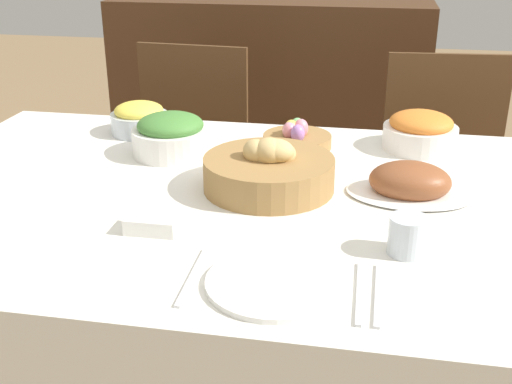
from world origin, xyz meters
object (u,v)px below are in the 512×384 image
object	(u,v)px
dinner_plate	(274,283)
fork	(193,276)
pineapple_bowl	(139,118)
spoon	(378,294)
egg_basket	(297,138)
ham_platter	(410,183)
chair_far_left	(184,161)
sideboard	(270,105)
knife	(359,292)
green_salad_bowl	(171,135)
chair_far_right	(444,178)
butter_dish	(153,224)
drinking_cup	(408,236)
bread_basket	(269,170)
carrot_bowl	(420,131)

from	to	relation	value
dinner_plate	fork	world-z (taller)	dinner_plate
pineapple_bowl	spoon	world-z (taller)	pineapple_bowl
egg_basket	ham_platter	size ratio (longest dim) A/B	0.66
chair_far_left	pineapple_bowl	xyz separation A→B (m)	(0.02, -0.46, 0.30)
chair_far_left	egg_basket	distance (m)	0.74
sideboard	knife	size ratio (longest dim) A/B	7.40
egg_basket	ham_platter	distance (m)	0.40
green_salad_bowl	fork	bearing A→B (deg)	-69.52
chair_far_right	butter_dish	xyz separation A→B (m)	(-0.67, -1.05, 0.27)
egg_basket	pineapple_bowl	size ratio (longest dim) A/B	1.13
egg_basket	dinner_plate	distance (m)	0.71
ham_platter	green_salad_bowl	bearing A→B (deg)	164.65
chair_far_right	drinking_cup	size ratio (longest dim) A/B	12.31
bread_basket	dinner_plate	xyz separation A→B (m)	(0.08, -0.41, -0.04)
egg_basket	green_salad_bowl	size ratio (longest dim) A/B	0.91
carrot_bowl	drinking_cup	size ratio (longest dim) A/B	2.70
drinking_cup	fork	bearing A→B (deg)	-156.98
fork	green_salad_bowl	bearing A→B (deg)	109.73
ham_platter	carrot_bowl	distance (m)	0.33
ham_platter	knife	distance (m)	0.44
sideboard	butter_dish	distance (m)	1.89
fork	ham_platter	bearing A→B (deg)	48.04
pineapple_bowl	green_salad_bowl	bearing A→B (deg)	-47.54
ham_platter	fork	bearing A→B (deg)	-131.21
chair_far_left	fork	xyz separation A→B (m)	(0.38, -1.21, 0.26)
chair_far_right	chair_far_left	world-z (taller)	same
chair_far_left	drinking_cup	world-z (taller)	chair_far_left
green_salad_bowl	chair_far_right	bearing A→B (deg)	38.42
drinking_cup	carrot_bowl	bearing A→B (deg)	85.09
chair_far_left	carrot_bowl	bearing A→B (deg)	-24.91
bread_basket	butter_dish	xyz separation A→B (m)	(-0.19, -0.25, -0.03)
egg_basket	sideboard	bearing A→B (deg)	102.16
ham_platter	green_salad_bowl	world-z (taller)	green_salad_bowl
green_salad_bowl	fork	xyz separation A→B (m)	(0.22, -0.60, -0.05)
sideboard	egg_basket	bearing A→B (deg)	-77.84
dinner_plate	fork	distance (m)	0.14
green_salad_bowl	chair_far_left	bearing A→B (deg)	104.60
dinner_plate	green_salad_bowl	bearing A→B (deg)	121.45
egg_basket	carrot_bowl	world-z (taller)	carrot_bowl
butter_dish	ham_platter	bearing A→B (deg)	28.64
pineapple_bowl	dinner_plate	bearing A→B (deg)	-56.00
bread_basket	carrot_bowl	size ratio (longest dim) A/B	1.51
sideboard	carrot_bowl	size ratio (longest dim) A/B	7.34
ham_platter	knife	xyz separation A→B (m)	(-0.09, -0.43, -0.03)
knife	dinner_plate	bearing A→B (deg)	179.25
fork	knife	bearing A→B (deg)	-0.75
egg_basket	ham_platter	xyz separation A→B (m)	(0.29, -0.28, 0.00)
fork	bread_basket	bearing A→B (deg)	80.17
pineapple_bowl	green_salad_bowl	size ratio (longest dim) A/B	0.81
chair_far_left	butter_dish	world-z (taller)	chair_far_left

